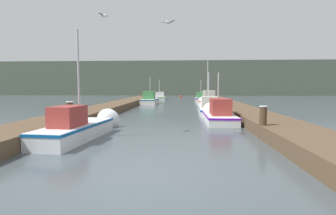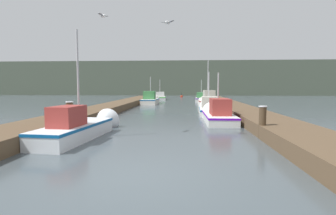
% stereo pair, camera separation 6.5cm
% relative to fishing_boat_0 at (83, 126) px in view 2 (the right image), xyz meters
% --- Properties ---
extents(ground_plane, '(200.00, 200.00, 0.00)m').
position_rel_fishing_boat_0_xyz_m(ground_plane, '(3.12, -4.74, -0.43)').
color(ground_plane, '#424C51').
extents(dock_left, '(2.30, 40.00, 0.54)m').
position_rel_fishing_boat_0_xyz_m(dock_left, '(-2.08, 11.26, -0.15)').
color(dock_left, brown).
rests_on(dock_left, ground_plane).
extents(dock_right, '(2.30, 40.00, 0.54)m').
position_rel_fishing_boat_0_xyz_m(dock_right, '(8.33, 11.26, -0.15)').
color(dock_right, brown).
rests_on(dock_right, ground_plane).
extents(distant_shore_ridge, '(120.00, 16.00, 7.66)m').
position_rel_fishing_boat_0_xyz_m(distant_shore_ridge, '(3.12, 55.10, 3.41)').
color(distant_shore_ridge, '#4C5647').
rests_on(distant_shore_ridge, ground_plane).
extents(fishing_boat_0, '(1.80, 5.67, 4.64)m').
position_rel_fishing_boat_0_xyz_m(fishing_boat_0, '(0.00, 0.00, 0.00)').
color(fishing_boat_0, silver).
rests_on(fishing_boat_0, ground_plane).
extents(fishing_boat_1, '(1.66, 5.48, 3.40)m').
position_rel_fishing_boat_0_xyz_m(fishing_boat_1, '(6.18, 5.45, -0.02)').
color(fishing_boat_1, silver).
rests_on(fishing_boat_1, ground_plane).
extents(fishing_boat_2, '(1.61, 6.05, 3.62)m').
position_rel_fishing_boat_0_xyz_m(fishing_boat_2, '(6.05, 10.19, -0.02)').
color(fishing_boat_2, silver).
rests_on(fishing_boat_2, ground_plane).
extents(fishing_boat_3, '(1.73, 4.64, 4.83)m').
position_rel_fishing_boat_0_xyz_m(fishing_boat_3, '(6.34, 14.85, 0.08)').
color(fishing_boat_3, silver).
rests_on(fishing_boat_3, ground_plane).
extents(fishing_boat_4, '(1.70, 5.42, 3.63)m').
position_rel_fishing_boat_0_xyz_m(fishing_boat_4, '(0.14, 20.19, 0.03)').
color(fishing_boat_4, silver).
rests_on(fishing_boat_4, ground_plane).
extents(fishing_boat_5, '(1.87, 6.14, 3.34)m').
position_rel_fishing_boat_0_xyz_m(fishing_boat_5, '(6.40, 25.80, -0.01)').
color(fishing_boat_5, silver).
rests_on(fishing_boat_5, ground_plane).
extents(fishing_boat_6, '(2.17, 5.61, 3.60)m').
position_rel_fishing_boat_0_xyz_m(fishing_boat_6, '(0.20, 30.37, -0.07)').
color(fishing_boat_6, silver).
rests_on(fishing_boat_6, ground_plane).
extents(mooring_piling_0, '(0.32, 0.32, 1.22)m').
position_rel_fishing_boat_0_xyz_m(mooring_piling_0, '(-0.81, 25.91, 0.19)').
color(mooring_piling_0, '#473523').
rests_on(mooring_piling_0, ground_plane).
extents(mooring_piling_1, '(0.32, 0.32, 1.31)m').
position_rel_fishing_boat_0_xyz_m(mooring_piling_1, '(7.32, 0.05, 0.24)').
color(mooring_piling_1, '#473523').
rests_on(mooring_piling_1, ground_plane).
extents(mooring_piling_2, '(0.32, 0.32, 1.10)m').
position_rel_fishing_boat_0_xyz_m(mooring_piling_2, '(7.12, 15.67, 0.13)').
color(mooring_piling_2, '#473523').
rests_on(mooring_piling_2, ground_plane).
extents(mooring_piling_3, '(0.34, 0.34, 1.41)m').
position_rel_fishing_boat_0_xyz_m(mooring_piling_3, '(-0.92, 0.81, 0.29)').
color(mooring_piling_3, '#473523').
rests_on(mooring_piling_3, ground_plane).
extents(channel_buoy, '(0.46, 0.46, 0.96)m').
position_rel_fishing_boat_0_xyz_m(channel_buoy, '(3.48, 38.43, -0.29)').
color(channel_buoy, red).
rests_on(channel_buoy, ground_plane).
extents(seagull_lead, '(0.55, 0.35, 0.12)m').
position_rel_fishing_boat_0_xyz_m(seagull_lead, '(3.52, -0.03, 4.16)').
color(seagull_lead, white).
extents(seagull_1, '(0.31, 0.55, 0.12)m').
position_rel_fishing_boat_0_xyz_m(seagull_1, '(0.87, 0.21, 4.53)').
color(seagull_1, white).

